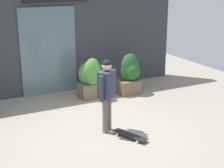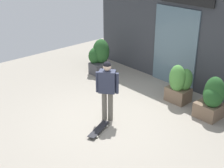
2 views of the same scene
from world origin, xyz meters
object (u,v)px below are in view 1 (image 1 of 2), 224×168
(skateboard, at_px, (130,135))
(planter_box_mid, at_px, (129,74))
(planter_box_right, at_px, (91,77))
(skateboarder, at_px, (107,89))

(skateboard, distance_m, planter_box_mid, 3.05)
(planter_box_right, bearing_deg, skateboard, -96.37)
(skateboarder, xyz_separation_m, planter_box_mid, (1.74, 2.09, -0.42))
(skateboard, bearing_deg, skateboarder, -174.10)
(planter_box_right, relative_size, planter_box_mid, 0.99)
(skateboarder, distance_m, skateboard, 1.11)
(skateboard, xyz_separation_m, planter_box_right, (0.31, 2.78, 0.54))
(planter_box_right, xyz_separation_m, planter_box_mid, (1.15, -0.15, -0.03))
(skateboard, height_order, planter_box_mid, planter_box_mid)
(planter_box_right, distance_m, planter_box_mid, 1.16)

